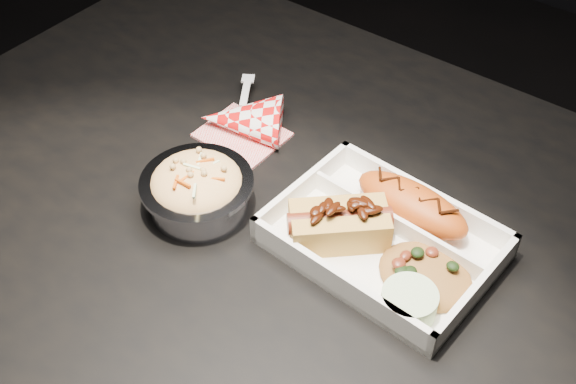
% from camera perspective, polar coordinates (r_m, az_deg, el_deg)
% --- Properties ---
extents(dining_table, '(1.20, 0.80, 0.75)m').
position_cam_1_polar(dining_table, '(0.94, 1.93, -6.30)').
color(dining_table, black).
rests_on(dining_table, ground).
extents(food_tray, '(0.26, 0.19, 0.04)m').
position_cam_1_polar(food_tray, '(0.85, 7.54, -3.93)').
color(food_tray, white).
rests_on(food_tray, dining_table).
extents(fried_pastry, '(0.15, 0.07, 0.04)m').
position_cam_1_polar(fried_pastry, '(0.86, 9.76, -0.96)').
color(fried_pastry, '#BA4B12').
rests_on(fried_pastry, food_tray).
extents(hotdog, '(0.12, 0.12, 0.06)m').
position_cam_1_polar(hotdog, '(0.83, 4.09, -2.45)').
color(hotdog, gold).
rests_on(hotdog, food_tray).
extents(fried_rice_mound, '(0.11, 0.10, 0.03)m').
position_cam_1_polar(fried_rice_mound, '(0.81, 10.91, -6.00)').
color(fried_rice_mound, '#A0662E').
rests_on(fried_rice_mound, food_tray).
extents(cupcake_liner, '(0.06, 0.06, 0.03)m').
position_cam_1_polar(cupcake_liner, '(0.78, 9.53, -8.62)').
color(cupcake_liner, beige).
rests_on(cupcake_liner, food_tray).
extents(foil_coleslaw_cup, '(0.14, 0.14, 0.07)m').
position_cam_1_polar(foil_coleslaw_cup, '(0.87, -7.19, 0.33)').
color(foil_coleslaw_cup, silver).
rests_on(foil_coleslaw_cup, dining_table).
extents(napkin_fork, '(0.15, 0.16, 0.10)m').
position_cam_1_polar(napkin_fork, '(0.99, -3.75, 5.70)').
color(napkin_fork, red).
rests_on(napkin_fork, dining_table).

